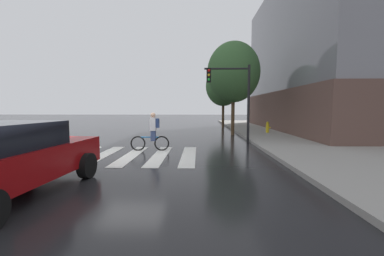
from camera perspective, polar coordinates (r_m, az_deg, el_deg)
The scene contains 9 objects.
ground_plane at distance 10.06m, azimuth -13.99°, elevation -6.26°, with size 120.00×120.00×0.00m, color black.
sidewalk at distance 11.43m, azimuth 33.79°, elevation -5.23°, with size 6.50×50.00×0.15m, color gray.
crosswalk_stripes at distance 10.06m, azimuth -14.06°, elevation -6.23°, with size 5.15×4.11×0.01m.
sedan_near at distance 6.48m, azimuth -37.57°, elevation -5.79°, with size 2.39×4.71×1.59m.
cyclist at distance 10.84m, azimuth -9.24°, elevation -0.90°, with size 1.71×0.37×1.69m.
traffic_light_near at distance 13.45m, azimuth 9.68°, elevation 8.78°, with size 2.47×0.28×4.20m.
fire_hydrant at distance 18.05m, azimuth 17.29°, elevation 0.18°, with size 0.33×0.22×0.78m.
street_tree_near at distance 17.43m, azimuth 9.69°, elevation 12.75°, with size 3.62×3.62×6.44m.
street_tree_mid at distance 23.53m, azimuth 7.36°, elevation 9.75°, with size 3.31×3.31×5.88m.
Camera 1 is at (2.68, -9.51, 1.89)m, focal length 22.74 mm.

